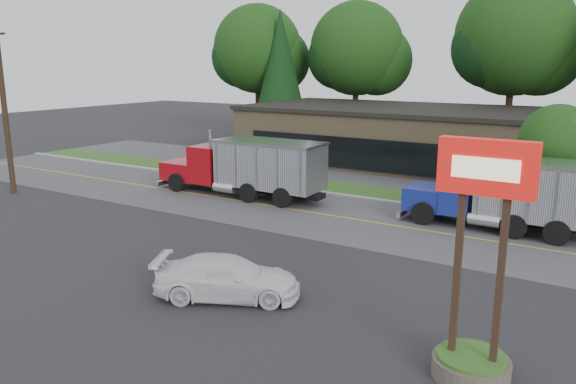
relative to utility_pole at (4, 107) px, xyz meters
name	(u,v)px	position (x,y,z in m)	size (l,w,h in m)	color
ground	(209,267)	(18.00, -3.50, -5.09)	(140.00, 140.00, 0.00)	#333338
road	(321,214)	(18.00, 5.50, -5.09)	(60.00, 8.00, 0.02)	slate
center_line	(321,214)	(18.00, 5.50, -5.09)	(60.00, 0.12, 0.01)	gold
curb	(356,198)	(18.00, 9.70, -5.09)	(60.00, 0.30, 0.12)	#9E9E99
grass_verge	(369,192)	(18.00, 11.50, -5.09)	(60.00, 3.40, 0.03)	#2E5B1F
far_parking	(399,178)	(18.00, 16.50, -5.09)	(60.00, 7.00, 0.02)	slate
strip_mall	(456,140)	(20.00, 22.50, -3.09)	(32.00, 12.00, 4.00)	#8C7756
utility_pole	(4,107)	(0.00, 0.00, 0.00)	(1.60, 0.32, 10.00)	#382619
bilo_sign	(476,301)	(28.50, -6.00, -3.07)	(2.20, 1.90, 5.95)	#6B6054
tree_far_a	(259,53)	(-1.86, 28.61, 3.43)	(9.36, 8.81, 13.35)	#382619
tree_far_b	(359,53)	(8.14, 30.61, 3.38)	(9.31, 8.76, 13.28)	#382619
tree_far_c	(517,42)	(22.15, 30.62, 4.12)	(10.12, 9.52, 14.43)	#382619
evergreen_left	(280,70)	(2.00, 26.50, 1.81)	(5.52, 5.52, 12.55)	#382619
tree_verge	(558,146)	(28.06, 11.55, -1.49)	(3.97, 3.74, 5.66)	#382619
dump_truck_red	(249,166)	(12.58, 6.65, -3.28)	(10.72, 2.78, 3.36)	black
dump_truck_blue	(507,192)	(26.57, 7.54, -3.29)	(8.39, 2.68, 3.36)	black
rally_car	(228,277)	(20.38, -5.35, -4.39)	(1.95, 4.81, 1.40)	white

